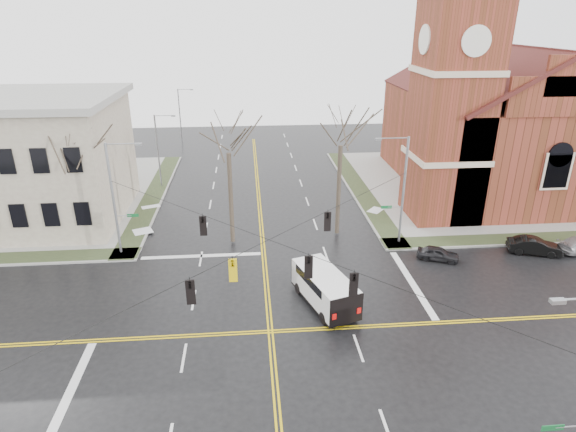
{
  "coord_description": "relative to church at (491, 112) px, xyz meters",
  "views": [
    {
      "loc": [
        -1.04,
        -24.36,
        17.76
      ],
      "look_at": [
        1.6,
        6.0,
        5.1
      ],
      "focal_mm": 30.0,
      "sensor_mm": 36.0,
      "label": 1
    }
  ],
  "objects": [
    {
      "name": "tree_nw_near",
      "position": [
        -27.28,
        -12.04,
        -0.1
      ],
      "size": [
        4.0,
        4.0,
        11.51
      ],
      "color": "#332920",
      "rests_on": "ground"
    },
    {
      "name": "span_wires",
      "position": [
        -24.76,
        -24.78,
        -2.23
      ],
      "size": [
        23.02,
        23.02,
        0.03
      ],
      "color": "black",
      "rests_on": "ground"
    },
    {
      "name": "parked_car_a",
      "position": [
        -11.14,
        -16.56,
        -7.89
      ],
      "size": [
        3.46,
        2.42,
        1.09
      ],
      "primitive_type": "imported",
      "rotation": [
        0.0,
        0.0,
        1.18
      ],
      "color": "black",
      "rests_on": "ground"
    },
    {
      "name": "church",
      "position": [
        0.0,
        0.0,
        0.0
      ],
      "size": [
        24.28,
        27.48,
        27.5
      ],
      "color": "#5E2D18",
      "rests_on": "ground"
    },
    {
      "name": "streetlight_north_b",
      "position": [
        -35.42,
        23.22,
        -3.97
      ],
      "size": [
        2.3,
        0.2,
        8.0
      ],
      "color": "gray",
      "rests_on": "ground"
    },
    {
      "name": "tree_nw_far",
      "position": [
        -39.18,
        -10.98,
        -0.96
      ],
      "size": [
        4.0,
        4.0,
        10.3
      ],
      "color": "#332920",
      "rests_on": "ground"
    },
    {
      "name": "tree_ne",
      "position": [
        -18.17,
        -11.09,
        0.07
      ],
      "size": [
        4.0,
        4.0,
        11.75
      ],
      "color": "#332920",
      "rests_on": "ground"
    },
    {
      "name": "signal_pole_ne",
      "position": [
        -13.44,
        -13.28,
        -3.48
      ],
      "size": [
        2.75,
        0.22,
        9.0
      ],
      "color": "gray",
      "rests_on": "ground"
    },
    {
      "name": "traffic_signals",
      "position": [
        -24.76,
        -25.45,
        -2.98
      ],
      "size": [
        8.21,
        8.26,
        1.3
      ],
      "color": "black",
      "rests_on": "ground"
    },
    {
      "name": "ground",
      "position": [
        -24.76,
        -24.78,
        -8.43
      ],
      "size": [
        120.0,
        120.0,
        0.0
      ],
      "primitive_type": "plane",
      "color": "black",
      "rests_on": "ground"
    },
    {
      "name": "cargo_van",
      "position": [
        -21.1,
        -21.84,
        -7.11
      ],
      "size": [
        3.98,
        6.28,
        2.24
      ],
      "rotation": [
        0.0,
        0.0,
        0.31
      ],
      "color": "white",
      "rests_on": "ground"
    },
    {
      "name": "parked_car_b",
      "position": [
        -3.01,
        -16.17,
        -7.76
      ],
      "size": [
        4.32,
        2.6,
        1.34
      ],
      "primitive_type": "imported",
      "rotation": [
        0.0,
        0.0,
        1.26
      ],
      "color": "black",
      "rests_on": "ground"
    },
    {
      "name": "streetlight_north_a",
      "position": [
        -35.42,
        3.22,
        -3.97
      ],
      "size": [
        2.3,
        0.2,
        8.0
      ],
      "color": "gray",
      "rests_on": "ground"
    },
    {
      "name": "road_markings",
      "position": [
        -24.76,
        -24.78,
        -8.43
      ],
      "size": [
        100.0,
        100.0,
        0.01
      ],
      "color": "gold",
      "rests_on": "ground"
    },
    {
      "name": "signal_pole_nw",
      "position": [
        -36.09,
        -13.28,
        -3.48
      ],
      "size": [
        2.75,
        0.22,
        9.0
      ],
      "color": "gray",
      "rests_on": "ground"
    },
    {
      "name": "civic_building_a",
      "position": [
        -46.76,
        -4.78,
        -2.93
      ],
      "size": [
        18.0,
        14.0,
        11.0
      ],
      "primitive_type": "cube",
      "color": "gray",
      "rests_on": "ground"
    },
    {
      "name": "sidewalks",
      "position": [
        -24.76,
        -24.78,
        -8.36
      ],
      "size": [
        80.0,
        80.0,
        0.17
      ],
      "color": "gray",
      "rests_on": "ground"
    }
  ]
}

